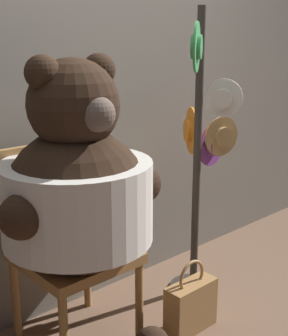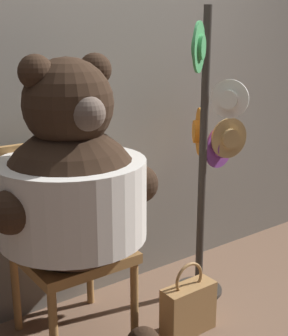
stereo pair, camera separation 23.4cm
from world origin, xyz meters
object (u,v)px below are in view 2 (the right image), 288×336
Objects in this scene: chair at (63,234)px; handbag_on_ground at (188,307)px; teddy_bear at (73,190)px; hat_display_rack at (209,152)px.

chair reaches higher than handbag_on_ground.
handbag_on_ground is at bearing -25.48° from teddy_bear.
hat_display_rack is at bearing 1.67° from teddy_bear.
chair is at bearing 170.36° from hat_display_rack.
handbag_on_ground is (0.50, -0.24, -0.67)m from teddy_bear.
teddy_bear is 0.86× the size of hat_display_rack.
hat_display_rack is at bearing 36.15° from handbag_on_ground.
hat_display_rack is 4.17× the size of handbag_on_ground.
handbag_on_ground is (0.48, -0.41, -0.39)m from chair.
handbag_on_ground is (-0.36, -0.27, -0.71)m from hat_display_rack.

